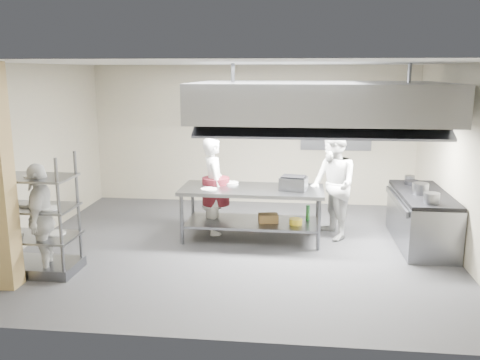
# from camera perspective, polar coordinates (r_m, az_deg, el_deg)

# --- Properties ---
(floor) EXTENTS (7.00, 7.00, 0.00)m
(floor) POSITION_cam_1_polar(r_m,az_deg,el_deg) (8.55, -0.41, -7.52)
(floor) COLOR #39393B
(floor) RESTS_ON ground
(ceiling) EXTENTS (7.00, 7.00, 0.00)m
(ceiling) POSITION_cam_1_polar(r_m,az_deg,el_deg) (8.05, -0.45, 13.02)
(ceiling) COLOR silver
(ceiling) RESTS_ON wall_back
(wall_back) EXTENTS (7.00, 0.00, 7.00)m
(wall_back) POSITION_cam_1_polar(r_m,az_deg,el_deg) (11.12, 1.40, 5.05)
(wall_back) COLOR #B9AE92
(wall_back) RESTS_ON ground
(wall_left) EXTENTS (0.00, 6.00, 6.00)m
(wall_left) POSITION_cam_1_polar(r_m,az_deg,el_deg) (9.25, -22.52, 2.66)
(wall_left) COLOR #B9AE92
(wall_left) RESTS_ON ground
(wall_right) EXTENTS (0.00, 6.00, 6.00)m
(wall_right) POSITION_cam_1_polar(r_m,az_deg,el_deg) (8.50, 23.71, 1.78)
(wall_right) COLOR #B9AE92
(wall_right) RESTS_ON ground
(exhaust_hood) EXTENTS (4.00, 2.50, 0.60)m
(exhaust_hood) POSITION_cam_1_polar(r_m,az_deg,el_deg) (8.41, 8.82, 8.75)
(exhaust_hood) COLOR gray
(exhaust_hood) RESTS_ON ceiling
(hood_strip_a) EXTENTS (1.60, 0.12, 0.04)m
(hood_strip_a) POSITION_cam_1_polar(r_m,az_deg,el_deg) (8.45, 2.60, 6.72)
(hood_strip_a) COLOR white
(hood_strip_a) RESTS_ON exhaust_hood
(hood_strip_b) EXTENTS (1.60, 0.12, 0.04)m
(hood_strip_b) POSITION_cam_1_polar(r_m,az_deg,el_deg) (8.52, 14.85, 6.37)
(hood_strip_b) COLOR white
(hood_strip_b) RESTS_ON exhaust_hood
(wall_shelf) EXTENTS (1.50, 0.28, 0.04)m
(wall_shelf) POSITION_cam_1_polar(r_m,az_deg,el_deg) (10.95, 10.79, 4.73)
(wall_shelf) COLOR gray
(wall_shelf) RESTS_ON wall_back
(island) EXTENTS (2.46, 1.06, 0.91)m
(island) POSITION_cam_1_polar(r_m,az_deg,el_deg) (8.82, 1.33, -3.79)
(island) COLOR slate
(island) RESTS_ON floor
(island_worktop) EXTENTS (2.46, 1.06, 0.06)m
(island_worktop) POSITION_cam_1_polar(r_m,az_deg,el_deg) (8.72, 1.34, -1.10)
(island_worktop) COLOR gray
(island_worktop) RESTS_ON island
(island_undershelf) EXTENTS (2.26, 0.95, 0.04)m
(island_undershelf) POSITION_cam_1_polar(r_m,az_deg,el_deg) (8.87, 1.33, -4.75)
(island_undershelf) COLOR slate
(island_undershelf) RESTS_ON island
(pass_rack) EXTENTS (1.17, 0.69, 1.75)m
(pass_rack) POSITION_cam_1_polar(r_m,az_deg,el_deg) (7.85, -22.12, -3.56)
(pass_rack) COLOR slate
(pass_rack) RESTS_ON floor
(cooking_range) EXTENTS (0.80, 2.00, 0.84)m
(cooking_range) POSITION_cam_1_polar(r_m,az_deg,el_deg) (9.09, 19.69, -4.26)
(cooking_range) COLOR slate
(cooking_range) RESTS_ON floor
(range_top) EXTENTS (0.78, 1.96, 0.06)m
(range_top) POSITION_cam_1_polar(r_m,az_deg,el_deg) (8.98, 19.89, -1.51)
(range_top) COLOR black
(range_top) RESTS_ON cooking_range
(chef_head) EXTENTS (0.58, 0.73, 1.74)m
(chef_head) POSITION_cam_1_polar(r_m,az_deg,el_deg) (9.06, -2.95, -0.65)
(chef_head) COLOR silver
(chef_head) RESTS_ON floor
(chef_line) EXTENTS (1.00, 1.11, 1.88)m
(chef_line) POSITION_cam_1_polar(r_m,az_deg,el_deg) (8.91, 10.38, -0.60)
(chef_line) COLOR silver
(chef_line) RESTS_ON floor
(chef_plating) EXTENTS (0.63, 1.03, 1.63)m
(chef_plating) POSITION_cam_1_polar(r_m,az_deg,el_deg) (7.75, -21.44, -4.16)
(chef_plating) COLOR white
(chef_plating) RESTS_ON floor
(griddle) EXTENTS (0.50, 0.42, 0.21)m
(griddle) POSITION_cam_1_polar(r_m,az_deg,el_deg) (8.61, 6.02, -0.40)
(griddle) COLOR slate
(griddle) RESTS_ON island_worktop
(wicker_basket) EXTENTS (0.36, 0.28, 0.14)m
(wicker_basket) POSITION_cam_1_polar(r_m,az_deg,el_deg) (8.79, 3.19, -4.29)
(wicker_basket) COLOR brown
(wicker_basket) RESTS_ON island_undershelf
(stockpot) EXTENTS (0.26, 0.26, 0.18)m
(stockpot) POSITION_cam_1_polar(r_m,az_deg,el_deg) (8.83, 19.60, -0.90)
(stockpot) COLOR gray
(stockpot) RESTS_ON range_top
(plate_stack) EXTENTS (0.28, 0.28, 0.05)m
(plate_stack) POSITION_cam_1_polar(r_m,az_deg,el_deg) (7.94, -21.93, -5.74)
(plate_stack) COLOR white
(plate_stack) RESTS_ON pass_rack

